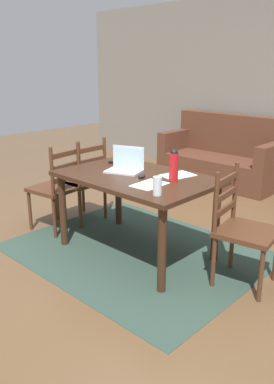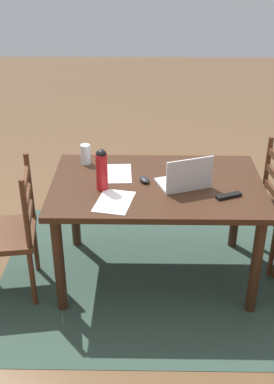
{
  "view_description": "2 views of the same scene",
  "coord_description": "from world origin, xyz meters",
  "px_view_note": "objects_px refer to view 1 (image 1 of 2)",
  "views": [
    {
      "loc": [
        2.38,
        -2.5,
        1.7
      ],
      "look_at": [
        0.08,
        -0.08,
        0.63
      ],
      "focal_mm": 37.1,
      "sensor_mm": 36.0,
      "label": 1
    },
    {
      "loc": [
        0.09,
        2.83,
        2.23
      ],
      "look_at": [
        0.14,
        -0.06,
        0.65
      ],
      "focal_mm": 44.79,
      "sensor_mm": 36.0,
      "label": 2
    }
  ],
  "objects_px": {
    "computer_mouse": "(142,176)",
    "tv_remote": "(117,163)",
    "dining_table": "(136,186)",
    "chair_right_far": "(243,230)",
    "laptop": "(126,165)",
    "chair_left_near": "(57,188)",
    "drinking_glass": "(157,186)",
    "chair_left_far": "(83,181)",
    "couch": "(222,158)",
    "water_bottle": "(174,165)"
  },
  "relations": [
    {
      "from": "drinking_glass",
      "to": "dining_table",
      "type": "bearing_deg",
      "value": 149.32
    },
    {
      "from": "couch",
      "to": "laptop",
      "type": "xyz_separation_m",
      "value": [
        0.54,
        -2.61,
        0.46
      ]
    },
    {
      "from": "laptop",
      "to": "computer_mouse",
      "type": "relative_size",
      "value": 3.76
    },
    {
      "from": "couch",
      "to": "computer_mouse",
      "type": "bearing_deg",
      "value": -73.17
    },
    {
      "from": "chair_left_far",
      "to": "dining_table",
      "type": "bearing_deg",
      "value": -10.43
    },
    {
      "from": "dining_table",
      "to": "laptop",
      "type": "relative_size",
      "value": 3.77
    },
    {
      "from": "chair_left_far",
      "to": "water_bottle",
      "type": "bearing_deg",
      "value": -4.15
    },
    {
      "from": "couch",
      "to": "tv_remote",
      "type": "bearing_deg",
      "value": -83.59
    },
    {
      "from": "dining_table",
      "to": "chair_left_near",
      "type": "xyz_separation_m",
      "value": [
        -1.0,
        -0.18,
        -0.19
      ]
    },
    {
      "from": "couch",
      "to": "tv_remote",
      "type": "relative_size",
      "value": 10.59
    },
    {
      "from": "chair_left_far",
      "to": "laptop",
      "type": "xyz_separation_m",
      "value": [
        0.81,
        -0.13,
        0.35
      ]
    },
    {
      "from": "computer_mouse",
      "to": "chair_left_near",
      "type": "bearing_deg",
      "value": 164.78
    },
    {
      "from": "chair_left_far",
      "to": "drinking_glass",
      "type": "height_order",
      "value": "chair_left_far"
    },
    {
      "from": "computer_mouse",
      "to": "tv_remote",
      "type": "relative_size",
      "value": 0.59
    },
    {
      "from": "chair_left_far",
      "to": "tv_remote",
      "type": "height_order",
      "value": "chair_left_far"
    },
    {
      "from": "couch",
      "to": "tv_remote",
      "type": "height_order",
      "value": "couch"
    },
    {
      "from": "couch",
      "to": "water_bottle",
      "type": "bearing_deg",
      "value": -67.15
    },
    {
      "from": "chair_left_near",
      "to": "drinking_glass",
      "type": "bearing_deg",
      "value": -4.76
    },
    {
      "from": "chair_right_far",
      "to": "dining_table",
      "type": "bearing_deg",
      "value": -170.0
    },
    {
      "from": "chair_left_far",
      "to": "tv_remote",
      "type": "xyz_separation_m",
      "value": [
        0.55,
        0.0,
        0.3
      ]
    },
    {
      "from": "dining_table",
      "to": "drinking_glass",
      "type": "bearing_deg",
      "value": -30.68
    },
    {
      "from": "dining_table",
      "to": "computer_mouse",
      "type": "distance_m",
      "value": 0.15
    },
    {
      "from": "chair_left_far",
      "to": "chair_left_near",
      "type": "height_order",
      "value": "same"
    },
    {
      "from": "dining_table",
      "to": "tv_remote",
      "type": "xyz_separation_m",
      "value": [
        -0.45,
        0.19,
        0.11
      ]
    },
    {
      "from": "chair_left_far",
      "to": "chair_left_near",
      "type": "xyz_separation_m",
      "value": [
        -0.0,
        -0.36,
        0.0
      ]
    },
    {
      "from": "chair_left_near",
      "to": "drinking_glass",
      "type": "height_order",
      "value": "chair_left_near"
    },
    {
      "from": "tv_remote",
      "to": "couch",
      "type": "bearing_deg",
      "value": -16.43
    },
    {
      "from": "water_bottle",
      "to": "chair_left_near",
      "type": "bearing_deg",
      "value": -169.08
    },
    {
      "from": "drinking_glass",
      "to": "tv_remote",
      "type": "xyz_separation_m",
      "value": [
        -0.96,
        0.49,
        -0.06
      ]
    },
    {
      "from": "chair_right_far",
      "to": "laptop",
      "type": "relative_size",
      "value": 2.53
    },
    {
      "from": "dining_table",
      "to": "chair_left_far",
      "type": "xyz_separation_m",
      "value": [
        -1.0,
        0.18,
        -0.19
      ]
    },
    {
      "from": "chair_right_far",
      "to": "computer_mouse",
      "type": "relative_size",
      "value": 9.5
    },
    {
      "from": "chair_right_far",
      "to": "laptop",
      "type": "xyz_separation_m",
      "value": [
        -1.18,
        -0.13,
        0.35
      ]
    },
    {
      "from": "dining_table",
      "to": "laptop",
      "type": "xyz_separation_m",
      "value": [
        -0.18,
        0.05,
        0.16
      ]
    },
    {
      "from": "chair_left_far",
      "to": "drinking_glass",
      "type": "distance_m",
      "value": 1.62
    },
    {
      "from": "chair_left_far",
      "to": "chair_right_far",
      "type": "relative_size",
      "value": 1.0
    },
    {
      "from": "chair_left_far",
      "to": "chair_right_far",
      "type": "bearing_deg",
      "value": -0.22
    },
    {
      "from": "chair_right_far",
      "to": "water_bottle",
      "type": "relative_size",
      "value": 3.4
    },
    {
      "from": "chair_left_far",
      "to": "drinking_glass",
      "type": "bearing_deg",
      "value": -17.87
    },
    {
      "from": "chair_right_far",
      "to": "computer_mouse",
      "type": "bearing_deg",
      "value": -167.91
    },
    {
      "from": "chair_left_near",
      "to": "laptop",
      "type": "distance_m",
      "value": 0.91
    },
    {
      "from": "chair_left_far",
      "to": "laptop",
      "type": "relative_size",
      "value": 2.53
    },
    {
      "from": "computer_mouse",
      "to": "tv_remote",
      "type": "height_order",
      "value": "computer_mouse"
    },
    {
      "from": "chair_left_near",
      "to": "chair_left_far",
      "type": "bearing_deg",
      "value": 89.95
    },
    {
      "from": "water_bottle",
      "to": "dining_table",
      "type": "bearing_deg",
      "value": -166.68
    },
    {
      "from": "water_bottle",
      "to": "couch",
      "type": "bearing_deg",
      "value": 112.85
    },
    {
      "from": "chair_right_far",
      "to": "water_bottle",
      "type": "xyz_separation_m",
      "value": [
        -0.64,
        -0.09,
        0.44
      ]
    },
    {
      "from": "couch",
      "to": "drinking_glass",
      "type": "distance_m",
      "value": 3.24
    },
    {
      "from": "chair_left_near",
      "to": "laptop",
      "type": "relative_size",
      "value": 2.53
    },
    {
      "from": "chair_right_far",
      "to": "tv_remote",
      "type": "xyz_separation_m",
      "value": [
        -1.44,
        0.01,
        0.3
      ]
    }
  ]
}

